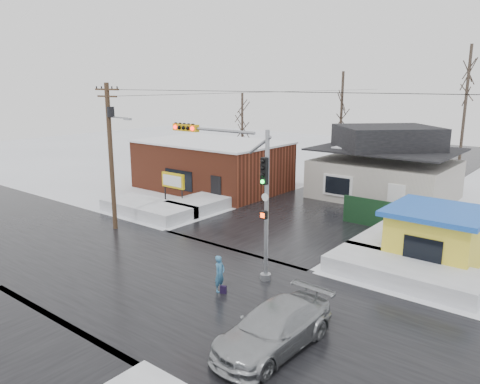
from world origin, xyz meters
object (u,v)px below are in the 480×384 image
Objects in this scene: pedestrian at (220,274)px; utility_pole at (111,148)px; marquee_sign at (173,182)px; car at (274,328)px; traffic_signal at (239,181)px; kiosk at (436,236)px.

utility_pole is at bearing 68.88° from pedestrian.
marquee_sign is 19.95m from car.
utility_pole is at bearing 177.05° from traffic_signal.
traffic_signal is 10.43m from kiosk.
pedestrian is (0.71, -2.24, -3.72)m from traffic_signal.
marquee_sign is (-11.43, 6.53, -2.62)m from traffic_signal.
traffic_signal is at bearing 10.55° from pedestrian.
car is at bearing -99.45° from kiosk.
marquee_sign is 1.56× the size of pedestrian.
pedestrian is (-6.36, -9.26, -0.64)m from kiosk.
utility_pole is 3.53× the size of marquee_sign.
pedestrian is 0.31× the size of car.
traffic_signal is 4.40m from pedestrian.
marquee_sign reaches higher than pedestrian.
pedestrian is at bearing 155.28° from car.
marquee_sign is at bearing 148.69° from car.
kiosk is at bearing 20.44° from utility_pole.
utility_pole reaches higher than pedestrian.
pedestrian reaches higher than car.
kiosk reaches higher than marquee_sign.
marquee_sign is at bearing 150.28° from traffic_signal.
car is at bearing -33.63° from marquee_sign.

